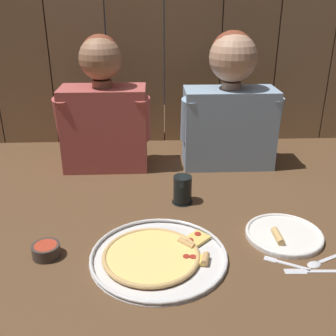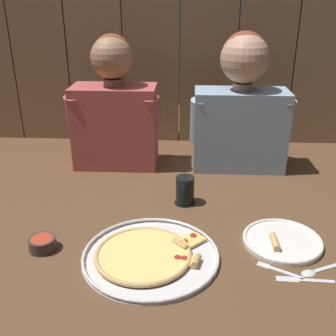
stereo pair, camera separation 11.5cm
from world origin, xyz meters
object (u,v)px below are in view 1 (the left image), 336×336
(dipping_bowl, at_px, (46,250))
(pizza_tray, at_px, (157,256))
(diner_right, at_px, (230,104))
(drinking_glass, at_px, (182,190))
(dinner_plate, at_px, (284,234))
(diner_left, at_px, (104,110))

(dipping_bowl, bearing_deg, pizza_tray, -4.50)
(diner_right, bearing_deg, drinking_glass, -122.85)
(pizza_tray, bearing_deg, drinking_glass, 73.32)
(drinking_glass, relative_size, diner_right, 0.18)
(drinking_glass, height_order, dipping_bowl, drinking_glass)
(dinner_plate, bearing_deg, pizza_tray, -166.89)
(pizza_tray, xyz_separation_m, diner_left, (-0.21, 0.69, 0.25))
(dinner_plate, xyz_separation_m, diner_left, (-0.61, 0.59, 0.25))
(diner_right, bearing_deg, dinner_plate, -82.70)
(diner_right, bearing_deg, diner_left, -179.88)
(dipping_bowl, height_order, diner_right, diner_right)
(drinking_glass, bearing_deg, dinner_plate, -38.69)
(dinner_plate, height_order, diner_left, diner_left)
(drinking_glass, bearing_deg, dipping_bowl, -143.61)
(dinner_plate, relative_size, drinking_glass, 2.34)
(dinner_plate, height_order, drinking_glass, drinking_glass)
(pizza_tray, distance_m, diner_left, 0.76)
(dipping_bowl, bearing_deg, drinking_glass, 36.39)
(pizza_tray, bearing_deg, diner_right, 64.53)
(dinner_plate, distance_m, drinking_glass, 0.39)
(pizza_tray, xyz_separation_m, dipping_bowl, (-0.32, 0.03, 0.01))
(dinner_plate, relative_size, diner_left, 0.43)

